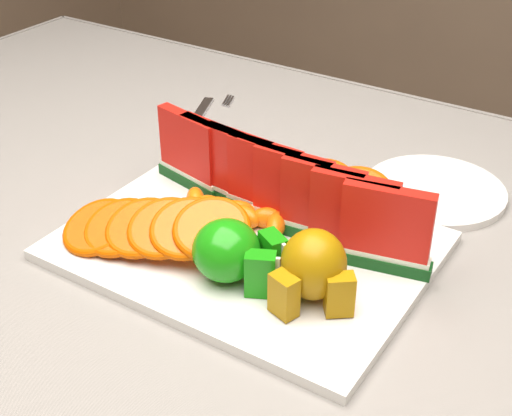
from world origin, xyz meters
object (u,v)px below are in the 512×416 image
(fork, at_px, (199,118))
(platter, at_px, (247,245))
(pear_cluster, at_px, (313,268))
(side_plate, at_px, (435,191))
(apple_cluster, at_px, (233,253))

(fork, bearing_deg, platter, -44.56)
(pear_cluster, relative_size, side_plate, 0.41)
(platter, bearing_deg, pear_cluster, -23.79)
(pear_cluster, xyz_separation_m, side_plate, (0.02, 0.28, -0.05))
(pear_cluster, height_order, fork, pear_cluster)
(pear_cluster, bearing_deg, apple_cluster, -170.06)
(apple_cluster, bearing_deg, fork, 131.65)
(platter, relative_size, side_plate, 1.86)
(platter, xyz_separation_m, apple_cluster, (0.03, -0.06, 0.04))
(platter, height_order, side_plate, platter)
(platter, distance_m, fork, 0.36)
(side_plate, bearing_deg, pear_cluster, -95.00)
(side_plate, relative_size, fork, 1.13)
(apple_cluster, relative_size, side_plate, 0.47)
(platter, xyz_separation_m, pear_cluster, (0.11, -0.05, 0.04))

